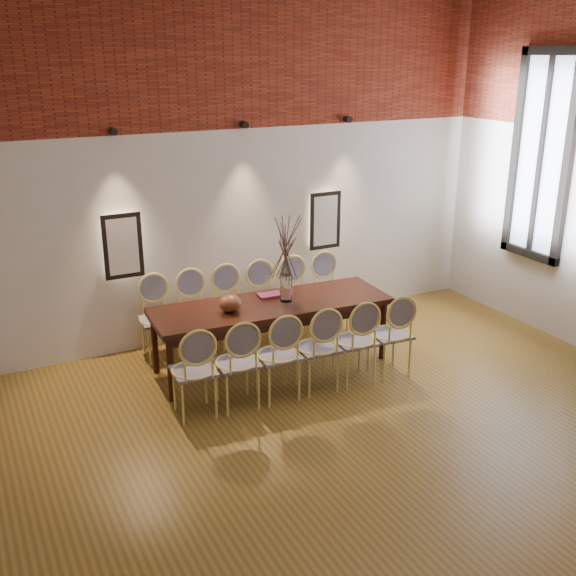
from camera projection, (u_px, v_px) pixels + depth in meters
name	position (u px, v px, depth m)	size (l,w,h in m)	color
floor	(394.00, 478.00, 5.61)	(7.00, 7.00, 0.02)	olive
wall_back	(225.00, 172.00, 7.91)	(7.00, 0.10, 4.00)	silver
brick_band_back	(224.00, 60.00, 7.43)	(7.00, 0.02, 1.50)	maroon
niche_left	(122.00, 246.00, 7.50)	(0.36, 0.06, 0.66)	#FFEAC6
niche_right	(324.00, 220.00, 8.62)	(0.36, 0.06, 0.66)	#FFEAC6
spot_fixture_left	(113.00, 131.00, 7.06)	(0.08, 0.08, 0.10)	black
spot_fixture_mid	(244.00, 125.00, 7.70)	(0.08, 0.08, 0.10)	black
spot_fixture_right	(348.00, 119.00, 8.31)	(0.08, 0.08, 0.10)	black
window_glass	(542.00, 157.00, 8.05)	(0.02, 0.78, 2.38)	silver
window_frame	(541.00, 157.00, 8.05)	(0.08, 0.90, 2.50)	black
window_mullion	(541.00, 157.00, 8.05)	(0.06, 0.06, 2.40)	black
dining_table	(272.00, 335.00, 7.47)	(2.62, 0.84, 0.75)	black
chair_near_a	(194.00, 371.00, 6.42)	(0.44, 0.44, 0.94)	#E8D46F
chair_near_b	(237.00, 363.00, 6.58)	(0.44, 0.44, 0.94)	#E8D46F
chair_near_c	(278.00, 355.00, 6.75)	(0.44, 0.44, 0.94)	#E8D46F
chair_near_d	(317.00, 348.00, 6.92)	(0.44, 0.44, 0.94)	#E8D46F
chair_near_e	(354.00, 341.00, 7.08)	(0.44, 0.44, 0.94)	#E8D46F
chair_near_f	(390.00, 334.00, 7.25)	(0.44, 0.44, 0.94)	#E8D46F
chair_far_a	(159.00, 320.00, 7.63)	(0.44, 0.44, 0.94)	#E8D46F
chair_far_b	(196.00, 314.00, 7.80)	(0.44, 0.44, 0.94)	#E8D46F
chair_far_c	(232.00, 309.00, 7.96)	(0.44, 0.44, 0.94)	#E8D46F
chair_far_d	(266.00, 303.00, 8.13)	(0.44, 0.44, 0.94)	#E8D46F
chair_far_e	(299.00, 298.00, 8.29)	(0.44, 0.44, 0.94)	#E8D46F
chair_far_f	(331.00, 293.00, 8.46)	(0.44, 0.44, 0.94)	#E8D46F
vase	(286.00, 288.00, 7.36)	(0.14, 0.14, 0.30)	silver
dried_branches	(286.00, 248.00, 7.21)	(0.50, 0.50, 0.70)	#432F25
bowl	(230.00, 303.00, 7.09)	(0.24, 0.24, 0.18)	brown
book	(270.00, 295.00, 7.54)	(0.26, 0.18, 0.03)	#7C2449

